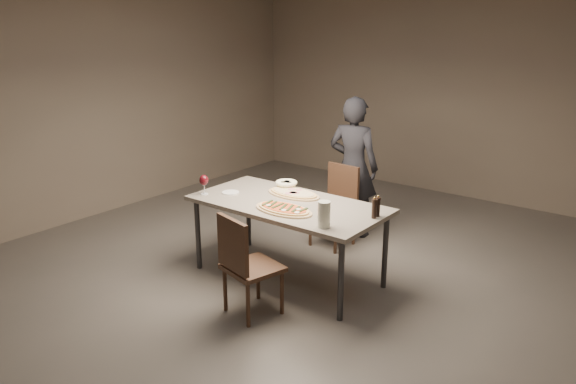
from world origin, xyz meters
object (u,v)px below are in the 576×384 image
Objects in this scene: carafe at (324,214)px; zucchini_pizza at (284,209)px; ham_pizza at (294,193)px; diner at (353,167)px; bread_basket at (286,184)px; pepper_mill_left at (378,207)px; chair_far at (337,201)px; dining_table at (288,208)px; chair_near at (244,261)px.

zucchini_pizza is at bearing 167.29° from carafe.
ham_pizza is 0.36× the size of diner.
bread_basket is at bearing 73.02° from diner.
pepper_mill_left is 0.21× the size of chair_far.
chair_far is (0.17, 0.67, -0.31)m from bread_basket.
diner is at bearing 128.99° from pepper_mill_left.
bread_basket reaches higher than zucchini_pizza.
diner is at bearing 77.68° from ham_pizza.
dining_table is 0.86m from pepper_mill_left.
chair_far is at bearing 75.52° from bread_basket.
dining_table is at bearing 152.34° from carafe.
pepper_mill_left is 0.21× the size of chair_near.
chair_far is at bearing 118.66° from zucchini_pizza.
bread_basket is 1.00× the size of carafe.
chair_far is (-0.22, 1.21, -0.28)m from zucchini_pizza.
chair_near reaches higher than ham_pizza.
carafe reaches higher than chair_near.
diner is at bearing 81.32° from bread_basket.
zucchini_pizza is at bearing -152.38° from pepper_mill_left.
chair_near is (0.04, -0.57, -0.28)m from zucchini_pizza.
pepper_mill_left reaches higher than bread_basket.
ham_pizza is 0.89m from carafe.
chair_far reaches higher than dining_table.
bread_basket is 1.11m from carafe.
dining_table is 0.71m from carafe.
bread_basket reaches higher than dining_table.
pepper_mill_left is at bearing 141.40° from chair_far.
diner is (-0.03, 1.13, 0.02)m from ham_pizza.
diner is at bearing 111.53° from chair_near.
ham_pizza is 3.02× the size of pepper_mill_left.
carafe is at bearing -36.38° from bread_basket.
ham_pizza reaches higher than dining_table.
diner reaches higher than bread_basket.
chair_near is at bearing -68.74° from bread_basket.
carafe is (-0.22, -0.49, 0.02)m from pepper_mill_left.
zucchini_pizza is 1.27m from chair_far.
carafe is 0.75m from chair_near.
chair_near is 1.01× the size of chair_far.
ham_pizza is 0.93m from pepper_mill_left.
diner reaches higher than zucchini_pizza.
diner reaches higher than chair_far.
dining_table is 0.25m from zucchini_pizza.
bread_basket is 1.16× the size of pepper_mill_left.
ham_pizza is (-0.21, 0.42, -0.00)m from zucchini_pizza.
chair_far reaches higher than zucchini_pizza.
pepper_mill_left is 1.31m from chair_far.
diner is at bearing -83.59° from chair_far.
chair_far is at bearing 118.43° from carafe.
diner is (-0.24, 1.55, 0.02)m from zucchini_pizza.
ham_pizza is at bearing 83.17° from diner.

